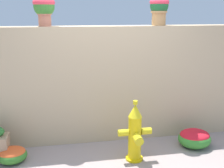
{
  "coord_description": "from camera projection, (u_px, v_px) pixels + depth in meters",
  "views": [
    {
      "loc": [
        -0.67,
        -3.17,
        2.02
      ],
      "look_at": [
        0.09,
        0.94,
        0.95
      ],
      "focal_mm": 45.81,
      "sensor_mm": 36.0,
      "label": 1
    }
  ],
  "objects": [
    {
      "name": "stone_wall",
      "position": [
        104.0,
        84.0,
        4.5
      ],
      "size": [
        5.68,
        0.34,
        1.8
      ],
      "primitive_type": "cube",
      "color": "tan",
      "rests_on": "ground"
    },
    {
      "name": "potted_plant_1",
      "position": [
        44.0,
        7.0,
        4.09
      ],
      "size": [
        0.32,
        0.32,
        0.43
      ],
      "color": "#B56A52",
      "rests_on": "stone_wall"
    },
    {
      "name": "potted_plant_2",
      "position": [
        159.0,
        7.0,
        4.33
      ],
      "size": [
        0.29,
        0.29,
        0.44
      ],
      "color": "#AE7E4C",
      "rests_on": "stone_wall"
    },
    {
      "name": "fire_hydrant",
      "position": [
        135.0,
        134.0,
        3.9
      ],
      "size": [
        0.46,
        0.37,
        0.86
      ],
      "color": "yellow",
      "rests_on": "ground"
    },
    {
      "name": "flower_bush_left",
      "position": [
        12.0,
        154.0,
        3.91
      ],
      "size": [
        0.4,
        0.36,
        0.21
      ],
      "color": "#357227",
      "rests_on": "ground"
    },
    {
      "name": "flower_bush_right",
      "position": [
        195.0,
        138.0,
        4.36
      ],
      "size": [
        0.5,
        0.45,
        0.28
      ],
      "color": "#36802E",
      "rests_on": "ground"
    }
  ]
}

